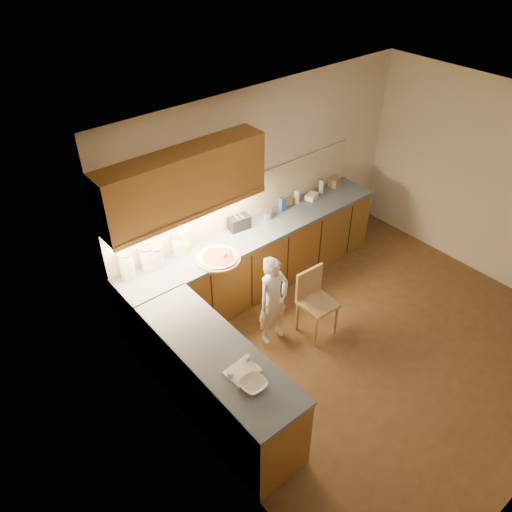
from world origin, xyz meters
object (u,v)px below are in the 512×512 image
at_px(child, 273,300).
at_px(wooden_chair, 314,298).
at_px(oil_jug, 184,240).
at_px(toaster, 239,223).
at_px(pizza_on_board, 218,258).

distance_m(child, wooden_chair, 0.51).
relative_size(child, oil_jug, 3.36).
bearing_deg(oil_jug, wooden_chair, -52.42).
height_order(oil_jug, toaster, oil_jug).
xyz_separation_m(pizza_on_board, wooden_chair, (0.74, -0.86, -0.45)).
distance_m(wooden_chair, oil_jug, 1.66).
xyz_separation_m(child, oil_jug, (-0.48, 1.02, 0.50)).
distance_m(wooden_chair, toaster, 1.32).
bearing_deg(wooden_chair, oil_jug, 129.98).
relative_size(child, wooden_chair, 1.35).
relative_size(wooden_chair, toaster, 2.99).
xyz_separation_m(oil_jug, toaster, (0.79, -0.02, -0.07)).
height_order(pizza_on_board, wooden_chair, pizza_on_board).
distance_m(pizza_on_board, wooden_chair, 1.22).
bearing_deg(pizza_on_board, oil_jug, 118.82).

